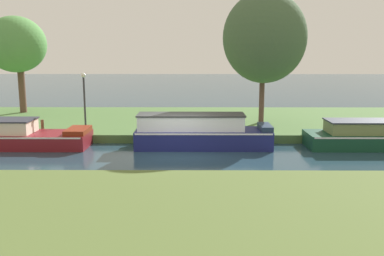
{
  "coord_description": "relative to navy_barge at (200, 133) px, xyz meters",
  "views": [
    {
      "loc": [
        0.77,
        -18.04,
        4.44
      ],
      "look_at": [
        0.64,
        1.2,
        0.9
      ],
      "focal_mm": 40.2,
      "sensor_mm": 36.0,
      "label": 1
    }
  ],
  "objects": [
    {
      "name": "riverbank_far",
      "position": [
        -1.01,
        5.8,
        -0.49
      ],
      "size": [
        72.0,
        10.0,
        0.4
      ],
      "primitive_type": "cube",
      "color": "#496D37",
      "rests_on": "ground_plane"
    },
    {
      "name": "willow_tree_left",
      "position": [
        -11.37,
        7.78,
        4.01
      ],
      "size": [
        3.77,
        3.51,
        6.06
      ],
      "color": "brown",
      "rests_on": "riverbank_far"
    },
    {
      "name": "willow_tree_centre",
      "position": [
        3.46,
        4.04,
        4.35
      ],
      "size": [
        4.45,
        4.01,
        7.06
      ],
      "color": "brown",
      "rests_on": "riverbank_far"
    },
    {
      "name": "riverbank_near",
      "position": [
        -1.01,
        -10.2,
        -0.49
      ],
      "size": [
        72.0,
        10.0,
        0.4
      ],
      "primitive_type": "cube",
      "color": "#526630",
      "rests_on": "ground_plane"
    },
    {
      "name": "lamp_post",
      "position": [
        -5.9,
        2.62,
        1.52
      ],
      "size": [
        0.24,
        0.24,
        2.86
      ],
      "color": "#333338",
      "rests_on": "riverbank_far"
    },
    {
      "name": "navy_barge",
      "position": [
        0.0,
        0.0,
        0.0
      ],
      "size": [
        6.15,
        1.85,
        1.55
      ],
      "color": "navy",
      "rests_on": "ground_plane"
    },
    {
      "name": "mooring_post_near",
      "position": [
        -7.63,
        1.19,
        0.05
      ],
      "size": [
        0.15,
        0.15,
        0.68
      ],
      "primitive_type": "cylinder",
      "color": "#503521",
      "rests_on": "riverbank_far"
    },
    {
      "name": "ground_plane",
      "position": [
        -1.01,
        -1.2,
        -0.69
      ],
      "size": [
        120.0,
        120.0,
        0.0
      ],
      "primitive_type": "plane",
      "color": "#223A49"
    },
    {
      "name": "forest_cruiser",
      "position": [
        8.36,
        -0.0,
        -0.14
      ],
      "size": [
        6.94,
        1.99,
        1.27
      ],
      "color": "#133E2A",
      "rests_on": "ground_plane"
    }
  ]
}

